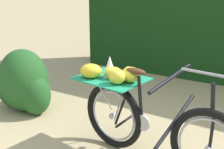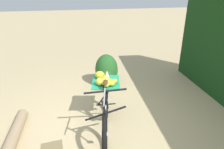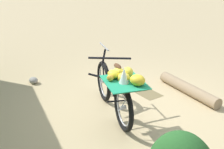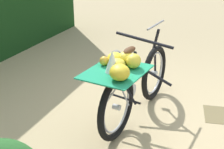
# 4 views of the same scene
# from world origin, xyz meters

# --- Properties ---
(ground_plane) EXTENTS (60.00, 60.00, 0.00)m
(ground_plane) POSITION_xyz_m (0.00, 0.00, 0.00)
(ground_plane) COLOR tan
(bicycle) EXTENTS (1.79, 0.92, 1.03)m
(bicycle) POSITION_xyz_m (0.05, 0.25, 0.51)
(bicycle) COLOR black
(bicycle) RESTS_ON ground_plane
(path_stone) EXTENTS (0.21, 0.18, 0.13)m
(path_stone) POSITION_xyz_m (2.18, 0.85, 0.07)
(path_stone) COLOR gray
(path_stone) RESTS_ON ground_plane
(leaf_litter_patch) EXTENTS (0.44, 0.36, 0.01)m
(leaf_litter_patch) POSITION_xyz_m (0.40, -0.78, 0.00)
(leaf_litter_patch) COLOR olive
(leaf_litter_patch) RESTS_ON ground_plane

